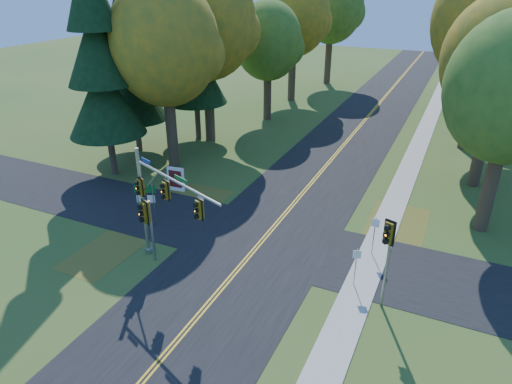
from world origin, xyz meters
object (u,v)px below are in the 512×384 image
at_px(traffic_mast, 158,199).
at_px(east_signal_pole, 388,243).
at_px(info_kiosk, 176,179).
at_px(route_sign_cluster, 146,197).

xyz_separation_m(traffic_mast, east_signal_pole, (11.05, 1.47, -0.46)).
distance_m(traffic_mast, info_kiosk, 9.91).
height_order(east_signal_pole, info_kiosk, east_signal_pole).
relative_size(east_signal_pole, route_sign_cluster, 1.67).
bearing_deg(east_signal_pole, route_sign_cluster, -167.44).
distance_m(traffic_mast, east_signal_pole, 11.16).
bearing_deg(route_sign_cluster, info_kiosk, 81.02).
bearing_deg(route_sign_cluster, traffic_mast, -65.91).
relative_size(traffic_mast, info_kiosk, 3.64).
relative_size(east_signal_pole, info_kiosk, 2.66).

